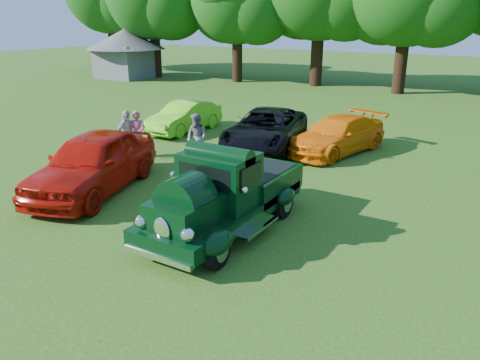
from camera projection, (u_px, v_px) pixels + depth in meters
The scene contains 10 objects.
ground at pixel (175, 227), 11.34m from camera, with size 120.00×120.00×0.00m, color #204D12.
hero_pickup at pixel (225, 196), 10.97m from camera, with size 2.31×4.95×1.94m.
red_convertible at pixel (93, 162), 13.43m from camera, with size 2.03×5.04×1.72m, color #AB1007.
back_car_lime at pixel (184, 117), 20.53m from camera, with size 1.38×3.96×1.30m, color #5ECC1B.
back_car_black at pixel (266, 129), 17.92m from camera, with size 2.44×5.28×1.47m, color black.
back_car_orange at pixel (337, 135), 17.34m from camera, with size 1.86×4.57×1.33m, color orange.
spectator_pink at pixel (138, 134), 16.70m from camera, with size 0.61×0.40×1.69m, color #D65872.
spectator_grey at pixel (197, 138), 16.28m from camera, with size 0.81×0.63×1.66m, color slate.
spectator_white at pixel (127, 134), 16.66m from camera, with size 1.00×0.42×1.71m, color beige.
gazebo at pixel (126, 48), 38.29m from camera, with size 6.40×6.40×3.90m.
Camera 1 is at (6.75, -7.97, 4.82)m, focal length 35.00 mm.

